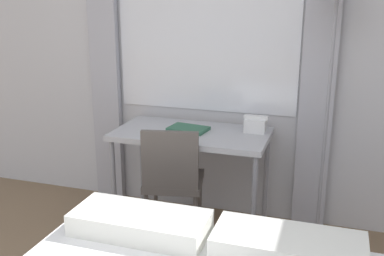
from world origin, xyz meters
TOP-DOWN VIEW (x-y plane):
  - wall_back_with_window at (-0.03, 2.76)m, footprint 5.10×0.13m
  - desk at (-0.22, 2.39)m, footprint 1.12×0.59m
  - desk_chair at (-0.28, 2.14)m, footprint 0.47×0.47m
  - telephone at (0.22, 2.53)m, footprint 0.17×0.14m
  - book at (-0.26, 2.41)m, footprint 0.30×0.22m

SIDE VIEW (x-z plane):
  - desk_chair at x=-0.28m, z-range 0.07..0.94m
  - desk at x=-0.22m, z-range 0.32..1.09m
  - book at x=-0.26m, z-range 0.77..0.79m
  - telephone at x=0.22m, z-range 0.76..0.88m
  - wall_back_with_window at x=-0.03m, z-range 0.00..2.70m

